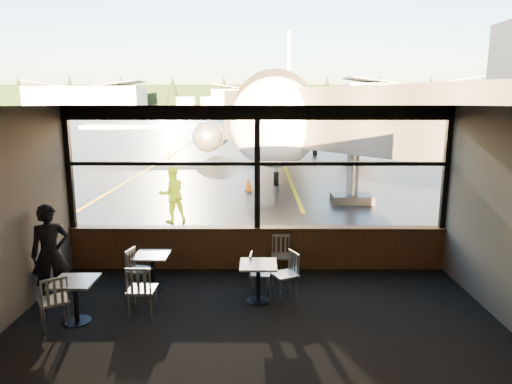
{
  "coord_description": "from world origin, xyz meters",
  "views": [
    {
      "loc": [
        0.02,
        -9.45,
        3.54
      ],
      "look_at": [
        -0.03,
        1.0,
        1.5
      ],
      "focal_mm": 32.0,
      "sensor_mm": 36.0,
      "label": 1
    }
  ],
  "objects_px": {
    "chair_near_n": "(281,257)",
    "ground_crew": "(172,194)",
    "cafe_table_near": "(258,283)",
    "chair_left_s": "(54,301)",
    "jet_bridge": "(368,141)",
    "chair_near_e": "(285,275)",
    "chair_mid_s": "(142,290)",
    "cone_wing": "(169,154)",
    "chair_mid_w": "(140,270)",
    "airliner": "(285,79)",
    "cafe_table_mid": "(153,271)",
    "passenger": "(50,254)",
    "cone_nose": "(248,185)",
    "cafe_table_left": "(76,301)",
    "chair_near_w": "(260,274)"
  },
  "relations": [
    {
      "from": "passenger",
      "to": "chair_mid_w",
      "type": "bearing_deg",
      "value": -11.45
    },
    {
      "from": "chair_near_e",
      "to": "chair_mid_s",
      "type": "xyz_separation_m",
      "value": [
        -2.44,
        -0.77,
        0.04
      ]
    },
    {
      "from": "jet_bridge",
      "to": "cone_wing",
      "type": "bearing_deg",
      "value": 122.46
    },
    {
      "from": "airliner",
      "to": "chair_near_e",
      "type": "bearing_deg",
      "value": -88.27
    },
    {
      "from": "chair_near_n",
      "to": "cone_wing",
      "type": "distance_m",
      "value": 21.78
    },
    {
      "from": "cone_nose",
      "to": "chair_mid_s",
      "type": "bearing_deg",
      "value": -97.75
    },
    {
      "from": "passenger",
      "to": "cone_nose",
      "type": "xyz_separation_m",
      "value": [
        3.31,
        10.67,
        -0.65
      ]
    },
    {
      "from": "ground_crew",
      "to": "cone_wing",
      "type": "xyz_separation_m",
      "value": [
        -3.28,
        16.35,
        -0.61
      ]
    },
    {
      "from": "cafe_table_near",
      "to": "cone_wing",
      "type": "distance_m",
      "value": 22.85
    },
    {
      "from": "chair_near_e",
      "to": "cone_nose",
      "type": "height_order",
      "value": "chair_near_e"
    },
    {
      "from": "chair_mid_w",
      "to": "cafe_table_mid",
      "type": "bearing_deg",
      "value": 135.75
    },
    {
      "from": "cafe_table_mid",
      "to": "chair_near_e",
      "type": "bearing_deg",
      "value": -8.86
    },
    {
      "from": "chair_left_s",
      "to": "cone_nose",
      "type": "height_order",
      "value": "chair_left_s"
    },
    {
      "from": "jet_bridge",
      "to": "cafe_table_near",
      "type": "height_order",
      "value": "jet_bridge"
    },
    {
      "from": "chair_near_w",
      "to": "cone_nose",
      "type": "xyz_separation_m",
      "value": [
        -0.45,
        10.35,
        -0.16
      ]
    },
    {
      "from": "airliner",
      "to": "chair_near_n",
      "type": "distance_m",
      "value": 22.5
    },
    {
      "from": "chair_near_e",
      "to": "cone_nose",
      "type": "xyz_separation_m",
      "value": [
        -0.9,
        10.5,
        -0.19
      ]
    },
    {
      "from": "cone_wing",
      "to": "jet_bridge",
      "type": "bearing_deg",
      "value": -57.54
    },
    {
      "from": "cafe_table_mid",
      "to": "chair_near_e",
      "type": "height_order",
      "value": "chair_near_e"
    },
    {
      "from": "chair_mid_w",
      "to": "chair_left_s",
      "type": "relative_size",
      "value": 0.91
    },
    {
      "from": "jet_bridge",
      "to": "chair_near_w",
      "type": "xyz_separation_m",
      "value": [
        -3.54,
        -6.86,
        -1.91
      ]
    },
    {
      "from": "chair_left_s",
      "to": "passenger",
      "type": "distance_m",
      "value": 1.21
    },
    {
      "from": "chair_near_n",
      "to": "ground_crew",
      "type": "xyz_separation_m",
      "value": [
        -3.08,
        4.48,
        0.42
      ]
    },
    {
      "from": "ground_crew",
      "to": "cafe_table_mid",
      "type": "bearing_deg",
      "value": 67.11
    },
    {
      "from": "chair_near_e",
      "to": "chair_near_w",
      "type": "xyz_separation_m",
      "value": [
        -0.45,
        0.16,
        -0.03
      ]
    },
    {
      "from": "airliner",
      "to": "cafe_table_mid",
      "type": "bearing_deg",
      "value": -94.64
    },
    {
      "from": "jet_bridge",
      "to": "chair_mid_s",
      "type": "relative_size",
      "value": 11.3
    },
    {
      "from": "jet_bridge",
      "to": "chair_mid_w",
      "type": "height_order",
      "value": "jet_bridge"
    },
    {
      "from": "chair_mid_w",
      "to": "cafe_table_near",
      "type": "bearing_deg",
      "value": 93.51
    },
    {
      "from": "jet_bridge",
      "to": "chair_near_n",
      "type": "distance_m",
      "value": 6.97
    },
    {
      "from": "chair_mid_s",
      "to": "chair_mid_w",
      "type": "distance_m",
      "value": 1.08
    },
    {
      "from": "cafe_table_near",
      "to": "cone_nose",
      "type": "distance_m",
      "value": 10.7
    },
    {
      "from": "chair_left_s",
      "to": "cafe_table_near",
      "type": "bearing_deg",
      "value": -16.87
    },
    {
      "from": "cafe_table_near",
      "to": "chair_left_s",
      "type": "bearing_deg",
      "value": -162.82
    },
    {
      "from": "cafe_table_near",
      "to": "cone_nose",
      "type": "bearing_deg",
      "value": 92.21
    },
    {
      "from": "chair_mid_s",
      "to": "ground_crew",
      "type": "xyz_separation_m",
      "value": [
        -0.66,
        6.32,
        0.37
      ]
    },
    {
      "from": "cafe_table_left",
      "to": "chair_mid_w",
      "type": "distance_m",
      "value": 1.46
    },
    {
      "from": "ground_crew",
      "to": "jet_bridge",
      "type": "bearing_deg",
      "value": 164.12
    },
    {
      "from": "airliner",
      "to": "jet_bridge",
      "type": "xyz_separation_m",
      "value": [
        1.84,
        -16.02,
        -2.8
      ]
    },
    {
      "from": "jet_bridge",
      "to": "cone_wing",
      "type": "relative_size",
      "value": 23.02
    },
    {
      "from": "passenger",
      "to": "jet_bridge",
      "type": "bearing_deg",
      "value": 16.75
    },
    {
      "from": "airliner",
      "to": "chair_near_w",
      "type": "distance_m",
      "value": 23.42
    },
    {
      "from": "cafe_table_mid",
      "to": "cone_wing",
      "type": "relative_size",
      "value": 1.51
    },
    {
      "from": "airliner",
      "to": "chair_near_e",
      "type": "distance_m",
      "value": 23.54
    },
    {
      "from": "airliner",
      "to": "passenger",
      "type": "height_order",
      "value": "airliner"
    },
    {
      "from": "chair_mid_s",
      "to": "chair_near_e",
      "type": "bearing_deg",
      "value": 18.15
    },
    {
      "from": "chair_near_e",
      "to": "cone_nose",
      "type": "bearing_deg",
      "value": -20.24
    },
    {
      "from": "chair_left_s",
      "to": "ground_crew",
      "type": "relative_size",
      "value": 0.54
    },
    {
      "from": "airliner",
      "to": "chair_left_s",
      "type": "bearing_deg",
      "value": -96.8
    },
    {
      "from": "chair_near_w",
      "to": "chair_mid_w",
      "type": "xyz_separation_m",
      "value": [
        -2.29,
        0.11,
        0.02
      ]
    }
  ]
}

